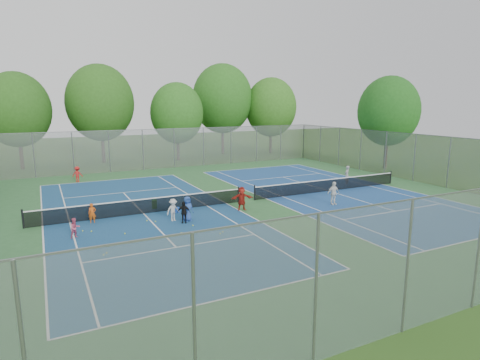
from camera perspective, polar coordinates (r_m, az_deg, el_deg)
name	(u,v)px	position (r m, az deg, el deg)	size (l,w,h in m)	color
ground	(247,201)	(27.24, 0.94, -3.04)	(120.00, 120.00, 0.00)	#2B5119
court_pad	(247,201)	(27.24, 0.94, -3.03)	(32.00, 32.00, 0.01)	#306635
court_left	(144,214)	(24.89, -13.55, -4.68)	(10.97, 23.77, 0.01)	navy
court_right	(329,191)	(31.01, 12.50, -1.54)	(10.97, 23.77, 0.01)	navy
net_left	(143,207)	(24.78, -13.60, -3.70)	(12.87, 0.10, 0.91)	black
net_right	(329,185)	(30.92, 12.53, -0.75)	(12.87, 0.10, 0.91)	black
fence_north	(174,148)	(41.53, -9.33, 4.48)	(32.00, 0.10, 4.00)	gray
fence_south	(478,249)	(15.03, 30.79, -8.47)	(32.00, 0.10, 4.00)	gray
fence_east	(414,158)	(36.97, 23.56, 2.92)	(32.00, 0.10, 4.00)	gray
tree_nw	(17,110)	(45.47, -29.19, 8.73)	(6.40, 6.40, 9.58)	#443326
tree_nl	(100,103)	(46.84, -19.27, 10.32)	(7.20, 7.20, 10.69)	#443326
tree_nc	(177,113)	(46.66, -8.95, 9.38)	(6.00, 6.00, 8.85)	#443326
tree_nr	(222,99)	(51.96, -2.52, 11.47)	(7.60, 7.60, 11.42)	#443326
tree_ne	(271,107)	(52.96, 4.42, 10.28)	(6.60, 6.60, 9.77)	#443326
tree_side_e	(389,111)	(42.91, 20.38, 9.17)	(6.00, 6.00, 9.20)	#443326
ball_crate	(177,210)	(24.83, -9.00, -4.23)	(0.34, 0.34, 0.29)	blue
ball_hopper	(154,204)	(25.91, -12.09, -3.38)	(0.29, 0.29, 0.57)	green
student_a	(92,213)	(23.72, -20.28, -4.47)	(0.41, 0.27, 1.13)	#D45514
student_b	(75,228)	(21.50, -22.42, -6.34)	(0.50, 0.39, 1.02)	#CC4F70
student_c	(173,210)	(22.94, -9.47, -4.23)	(0.83, 0.48, 1.29)	beige
student_d	(184,212)	(22.47, -8.01, -4.57)	(0.72, 0.30, 1.24)	black
student_e	(187,209)	(22.81, -7.49, -4.08)	(0.69, 0.45, 1.42)	#294B98
student_f	(242,199)	(24.83, 0.26, -2.66)	(1.38, 0.44, 1.49)	#A12117
child_far_baseline	(77,174)	(36.25, -22.11, 0.75)	(0.86, 0.50, 1.33)	red
instructor	(347,175)	(33.92, 14.95, 0.70)	(0.56, 0.36, 1.52)	gray
teen_court_b	(333,193)	(26.88, 13.15, -1.84)	(0.90, 0.38, 1.54)	white
tennis_ball_0	(223,232)	(20.81, -2.49, -7.43)	(0.07, 0.07, 0.07)	#C1D531
tennis_ball_1	(83,231)	(22.50, -21.47, -6.78)	(0.07, 0.07, 0.07)	#D9F138
tennis_ball_2	(91,232)	(22.25, -20.38, -6.90)	(0.07, 0.07, 0.07)	#D1EF37
tennis_ball_3	(181,233)	(20.85, -8.35, -7.50)	(0.07, 0.07, 0.07)	#C6EB36
tennis_ball_4	(107,253)	(19.00, -18.43, -9.84)	(0.07, 0.07, 0.07)	yellow
tennis_ball_5	(104,255)	(18.79, -18.84, -10.10)	(0.07, 0.07, 0.07)	#D8F138
tennis_ball_6	(156,222)	(23.03, -11.93, -5.83)	(0.07, 0.07, 0.07)	#C7D932
tennis_ball_7	(108,246)	(19.81, -18.32, -8.96)	(0.07, 0.07, 0.07)	#C4DA32
tennis_ball_8	(125,234)	(21.35, -16.05, -7.38)	(0.07, 0.07, 0.07)	#C0D732
tennis_ball_9	(220,234)	(20.55, -2.84, -7.67)	(0.07, 0.07, 0.07)	#A4C72E
tennis_ball_10	(147,221)	(23.28, -13.10, -5.70)	(0.07, 0.07, 0.07)	#DCF438
tennis_ball_11	(193,226)	(21.98, -6.71, -6.49)	(0.07, 0.07, 0.07)	#C8E134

